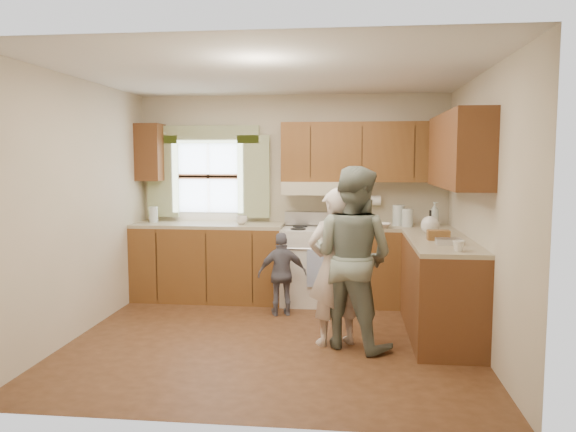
# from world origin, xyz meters

# --- Properties ---
(room) EXTENTS (3.80, 3.80, 3.80)m
(room) POSITION_xyz_m (0.00, 0.00, 1.25)
(room) COLOR #462915
(room) RESTS_ON ground
(kitchen_fixtures) EXTENTS (3.80, 2.25, 2.15)m
(kitchen_fixtures) POSITION_xyz_m (0.61, 1.08, 0.84)
(kitchen_fixtures) COLOR #4E2910
(kitchen_fixtures) RESTS_ON ground
(stove) EXTENTS (0.76, 0.67, 1.07)m
(stove) POSITION_xyz_m (0.30, 1.44, 0.47)
(stove) COLOR silver
(stove) RESTS_ON ground
(woman_left) EXTENTS (0.63, 0.54, 1.46)m
(woman_left) POSITION_xyz_m (0.59, -0.06, 0.73)
(woman_left) COLOR beige
(woman_left) RESTS_ON ground
(woman_right) EXTENTS (1.01, 0.95, 1.66)m
(woman_right) POSITION_xyz_m (0.75, -0.09, 0.83)
(woman_right) COLOR #254136
(woman_right) RESTS_ON ground
(child) EXTENTS (0.58, 0.35, 0.92)m
(child) POSITION_xyz_m (-0.01, 0.85, 0.46)
(child) COLOR slate
(child) RESTS_ON ground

